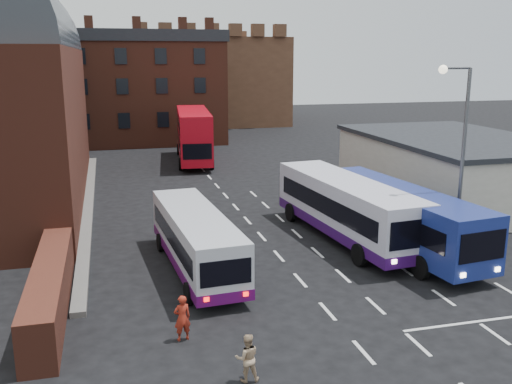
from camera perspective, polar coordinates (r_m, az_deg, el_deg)
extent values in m
plane|color=black|center=(23.07, 6.42, -10.96)|extent=(180.00, 180.00, 0.00)
cube|color=#602B1E|center=(23.33, -19.90, -9.03)|extent=(1.20, 10.00, 1.80)
cube|color=beige|center=(41.22, 19.13, 2.20)|extent=(10.00, 16.00, 4.00)
cube|color=#282B30|center=(40.89, 19.36, 5.09)|extent=(10.40, 16.40, 0.30)
cube|color=brown|center=(65.70, -13.32, 9.59)|extent=(22.00, 10.00, 11.00)
cube|color=brown|center=(86.72, -5.65, 11.05)|extent=(22.00, 22.00, 12.00)
cube|color=silver|center=(25.83, -6.03, -4.51)|extent=(2.95, 9.99, 2.24)
cube|color=black|center=(25.79, -6.04, -4.23)|extent=(2.92, 8.80, 0.81)
cylinder|color=black|center=(28.92, -9.55, -4.99)|extent=(0.31, 0.91, 0.90)
cylinder|color=black|center=(22.81, -6.75, -10.03)|extent=(0.31, 0.91, 0.90)
cylinder|color=black|center=(29.33, -5.22, -4.59)|extent=(0.31, 0.91, 0.90)
cylinder|color=black|center=(23.32, -1.30, -9.39)|extent=(0.31, 0.91, 0.90)
cube|color=silver|center=(30.30, 9.02, -1.32)|extent=(3.79, 11.95, 2.67)
cube|color=black|center=(30.26, 9.03, -1.02)|extent=(3.74, 10.76, 0.96)
cylinder|color=black|center=(28.35, 14.97, -5.47)|extent=(0.40, 1.09, 1.07)
cylinder|color=black|center=(34.79, 7.54, -1.61)|extent=(0.40, 1.09, 1.07)
cylinder|color=black|center=(26.96, 10.29, -6.21)|extent=(0.40, 1.09, 1.07)
cylinder|color=black|center=(33.66, 3.51, -2.03)|extent=(0.40, 1.09, 1.07)
cube|color=navy|center=(29.20, 14.00, -2.18)|extent=(3.99, 11.79, 2.63)
cube|color=black|center=(29.16, 14.01, -1.88)|extent=(3.91, 10.60, 0.95)
cylinder|color=black|center=(27.67, 20.49, -6.37)|extent=(0.42, 1.08, 1.05)
cylinder|color=black|center=(33.51, 11.67, -2.38)|extent=(0.42, 1.08, 1.05)
cylinder|color=black|center=(26.05, 16.15, -7.26)|extent=(0.42, 1.08, 1.05)
cylinder|color=black|center=(32.19, 7.74, -2.87)|extent=(0.42, 1.08, 1.05)
cube|color=red|center=(52.45, -6.26, 5.83)|extent=(3.88, 12.03, 4.19)
cube|color=black|center=(52.53, -6.24, 5.19)|extent=(3.82, 10.84, 0.97)
cylinder|color=black|center=(49.15, -4.42, 2.89)|extent=(0.41, 1.10, 1.07)
cylinder|color=black|center=(56.97, -5.05, 4.33)|extent=(0.41, 1.10, 1.07)
cylinder|color=black|center=(49.02, -7.55, 2.78)|extent=(0.41, 1.10, 1.07)
cylinder|color=black|center=(56.86, -7.76, 4.24)|extent=(0.41, 1.10, 1.07)
cylinder|color=#57585C|center=(28.99, 19.93, 2.67)|extent=(0.18, 0.18, 8.97)
cylinder|color=#57585C|center=(28.04, 19.46, 11.61)|extent=(1.57, 0.33, 0.11)
sphere|color=#FFF2CC|center=(27.52, 18.20, 11.56)|extent=(0.40, 0.40, 0.40)
imported|color=maroon|center=(20.02, -7.39, -12.38)|extent=(0.66, 0.50, 1.63)
imported|color=tan|center=(17.66, -0.90, -16.24)|extent=(0.77, 0.62, 1.50)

